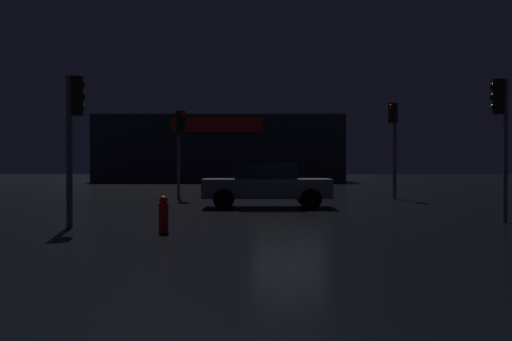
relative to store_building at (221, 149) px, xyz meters
The scene contains 8 objects.
ground_plane 29.58m from the store_building, 80.84° to the right, with size 120.00×120.00×0.00m, color black.
store_building is the anchor object (origin of this frame).
traffic_signal_main 35.22m from the store_building, 73.42° to the right, with size 0.43×0.41×3.78m.
traffic_signal_opposite 35.08m from the store_building, 91.35° to the right, with size 0.42×0.42×3.68m.
traffic_signal_cross_left 25.82m from the store_building, 68.54° to the right, with size 0.42×0.42×4.18m.
traffic_signal_cross_right 24.22m from the store_building, 89.65° to the right, with size 0.42×0.42×3.83m.
car_far 29.26m from the store_building, 82.35° to the right, with size 4.49×2.06×1.56m.
fire_hydrant 36.25m from the store_building, 87.53° to the right, with size 0.22×0.22×0.83m.
Camera 1 is at (-0.85, -19.73, 1.57)m, focal length 39.79 mm.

